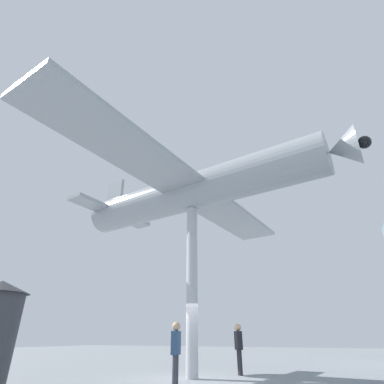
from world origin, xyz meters
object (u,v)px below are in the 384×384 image
at_px(support_pylon_central, 192,284).
at_px(suspended_airplane, 195,191).
at_px(visitor_second, 176,348).
at_px(visitor_person, 239,344).

distance_m(support_pylon_central, suspended_airplane, 4.11).
bearing_deg(support_pylon_central, visitor_second, 10.97).
bearing_deg(visitor_second, support_pylon_central, 178.16).
bearing_deg(suspended_airplane, visitor_second, 15.58).
relative_size(support_pylon_central, visitor_person, 3.55).
relative_size(support_pylon_central, suspended_airplane, 0.40).
distance_m(support_pylon_central, visitor_person, 3.10).
xyz_separation_m(suspended_airplane, visitor_person, (-1.85, 1.07, -6.28)).
xyz_separation_m(support_pylon_central, suspended_airplane, (0.02, 0.16, 4.10)).
xyz_separation_m(support_pylon_central, visitor_person, (-1.83, 1.23, -2.18)).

